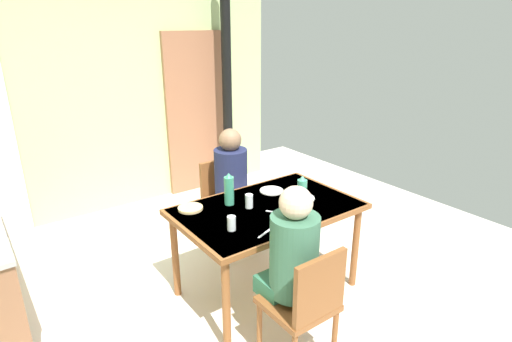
# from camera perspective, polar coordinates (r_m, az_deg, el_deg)

# --- Properties ---
(ground_plane) EXTENTS (6.30, 6.30, 0.00)m
(ground_plane) POSITION_cam_1_polar(r_m,az_deg,el_deg) (3.41, -3.45, -18.20)
(ground_plane) COLOR silver
(wall_back) EXTENTS (4.13, 0.10, 2.73)m
(wall_back) POSITION_cam_1_polar(r_m,az_deg,el_deg) (4.97, -19.48, 10.26)
(wall_back) COLOR #B0C884
(wall_back) RESTS_ON ground_plane
(door_wooden) EXTENTS (0.80, 0.05, 2.00)m
(door_wooden) POSITION_cam_1_polar(r_m,az_deg,el_deg) (5.34, -8.26, 7.80)
(door_wooden) COLOR #996043
(door_wooden) RESTS_ON ground_plane
(stove_pipe_column) EXTENTS (0.12, 0.12, 2.73)m
(stove_pipe_column) POSITION_cam_1_polar(r_m,az_deg,el_deg) (5.20, -4.03, 11.71)
(stove_pipe_column) COLOR black
(stove_pipe_column) RESTS_ON ground_plane
(dining_table) EXTENTS (1.39, 0.89, 0.75)m
(dining_table) POSITION_cam_1_polar(r_m,az_deg,el_deg) (3.25, 1.58, -6.12)
(dining_table) COLOR brown
(dining_table) RESTS_ON ground_plane
(chair_near_diner) EXTENTS (0.40, 0.40, 0.87)m
(chair_near_diner) POSITION_cam_1_polar(r_m,az_deg,el_deg) (2.65, 6.89, -17.62)
(chair_near_diner) COLOR brown
(chair_near_diner) RESTS_ON ground_plane
(chair_far_diner) EXTENTS (0.40, 0.40, 0.87)m
(chair_far_diner) POSITION_cam_1_polar(r_m,az_deg,el_deg) (3.97, -4.34, -3.99)
(chair_far_diner) COLOR brown
(chair_far_diner) RESTS_ON ground_plane
(person_near_diner) EXTENTS (0.30, 0.37, 0.77)m
(person_near_diner) POSITION_cam_1_polar(r_m,az_deg,el_deg) (2.57, 5.05, -11.15)
(person_near_diner) COLOR #2E6B4F
(person_near_diner) RESTS_ON ground_plane
(person_far_diner) EXTENTS (0.30, 0.37, 0.77)m
(person_far_diner) POSITION_cam_1_polar(r_m,az_deg,el_deg) (3.76, -3.35, -0.72)
(person_far_diner) COLOR #1A2145
(person_far_diner) RESTS_ON ground_plane
(water_bottle_green_near) EXTENTS (0.07, 0.07, 0.31)m
(water_bottle_green_near) POSITION_cam_1_polar(r_m,az_deg,el_deg) (3.03, 6.31, -3.55)
(water_bottle_green_near) COLOR #3A8D71
(water_bottle_green_near) RESTS_ON dining_table
(water_bottle_green_far) EXTENTS (0.08, 0.08, 0.26)m
(water_bottle_green_far) POSITION_cam_1_polar(r_m,az_deg,el_deg) (3.22, -3.73, -2.58)
(water_bottle_green_far) COLOR #399170
(water_bottle_green_far) RESTS_ON dining_table
(dinner_plate_near_left) EXTENTS (0.22, 0.22, 0.01)m
(dinner_plate_near_left) POSITION_cam_1_polar(r_m,az_deg,el_deg) (3.37, 6.17, -3.72)
(dinner_plate_near_left) COLOR white
(dinner_plate_near_left) RESTS_ON dining_table
(dinner_plate_near_right) EXTENTS (0.20, 0.20, 0.01)m
(dinner_plate_near_right) POSITION_cam_1_polar(r_m,az_deg,el_deg) (3.50, 2.16, -2.72)
(dinner_plate_near_right) COLOR white
(dinner_plate_near_right) RESTS_ON dining_table
(drinking_glass_by_near_diner) EXTENTS (0.06, 0.06, 0.11)m
(drinking_glass_by_near_diner) POSITION_cam_1_polar(r_m,az_deg,el_deg) (3.18, -0.96, -4.16)
(drinking_glass_by_near_diner) COLOR silver
(drinking_glass_by_near_diner) RESTS_ON dining_table
(drinking_glass_by_far_diner) EXTENTS (0.06, 0.06, 0.10)m
(drinking_glass_by_far_diner) POSITION_cam_1_polar(r_m,az_deg,el_deg) (2.86, -3.40, -7.18)
(drinking_glass_by_far_diner) COLOR silver
(drinking_glass_by_far_diner) RESTS_ON dining_table
(bread_plate_sliced) EXTENTS (0.19, 0.19, 0.02)m
(bread_plate_sliced) POSITION_cam_1_polar(r_m,az_deg,el_deg) (3.21, -9.02, -5.07)
(bread_plate_sliced) COLOR #DBB77A
(bread_plate_sliced) RESTS_ON dining_table
(cutlery_knife_near) EXTENTS (0.09, 0.14, 0.00)m
(cutlery_knife_near) POSITION_cam_1_polar(r_m,az_deg,el_deg) (3.12, 2.67, -5.70)
(cutlery_knife_near) COLOR silver
(cutlery_knife_near) RESTS_ON dining_table
(cutlery_fork_near) EXTENTS (0.15, 0.07, 0.00)m
(cutlery_fork_near) POSITION_cam_1_polar(r_m,az_deg,el_deg) (2.83, 1.19, -8.59)
(cutlery_fork_near) COLOR silver
(cutlery_fork_near) RESTS_ON dining_table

